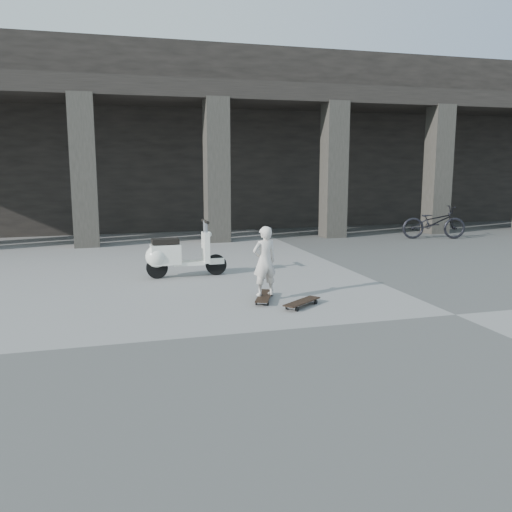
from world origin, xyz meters
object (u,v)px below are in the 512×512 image
object	(u,v)px
child	(265,261)
bicycle	(434,222)
skateboard_spare	(302,302)
scooter	(173,255)
longboard	(264,296)

from	to	relation	value
child	bicycle	distance (m)	9.01
skateboard_spare	bicycle	xyz separation A→B (m)	(6.52, 6.26, 0.42)
bicycle	scooter	bearing A→B (deg)	128.68
bicycle	child	bearing A→B (deg)	144.90
skateboard_spare	child	bearing A→B (deg)	92.46
skateboard_spare	scooter	size ratio (longest dim) A/B	0.47
skateboard_spare	bicycle	distance (m)	9.05
child	bicycle	xyz separation A→B (m)	(6.96, 5.72, -0.16)
bicycle	longboard	bearing A→B (deg)	144.90
longboard	skateboard_spare	bearing A→B (deg)	-117.50
skateboard_spare	child	distance (m)	0.91
longboard	bicycle	world-z (taller)	bicycle
scooter	bicycle	distance (m)	8.87
longboard	child	xyz separation A→B (m)	(-0.00, 0.00, 0.58)
child	bicycle	world-z (taller)	child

